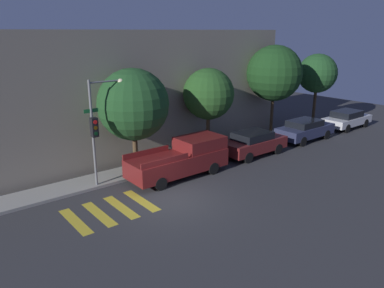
# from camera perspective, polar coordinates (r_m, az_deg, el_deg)

# --- Properties ---
(ground_plane) EXTENTS (60.00, 60.00, 0.00)m
(ground_plane) POSITION_cam_1_polar(r_m,az_deg,el_deg) (17.03, -3.09, -8.52)
(ground_plane) COLOR #333335
(sidewalk) EXTENTS (26.00, 1.73, 0.14)m
(sidewalk) POSITION_cam_1_polar(r_m,az_deg,el_deg) (20.19, -9.85, -4.35)
(sidewalk) COLOR gray
(sidewalk) RESTS_ON ground
(building_row) EXTENTS (26.00, 6.00, 7.35)m
(building_row) POSITION_cam_1_polar(r_m,az_deg,el_deg) (22.99, -15.53, 7.22)
(building_row) COLOR gray
(building_row) RESTS_ON ground
(crosswalk) EXTENTS (3.50, 2.60, 0.00)m
(crosswalk) POSITION_cam_1_polar(r_m,az_deg,el_deg) (16.46, -12.36, -9.86)
(crosswalk) COLOR gold
(crosswalk) RESTS_ON ground
(traffic_light_pole) EXTENTS (2.11, 0.56, 5.20)m
(traffic_light_pole) POSITION_cam_1_polar(r_m,az_deg,el_deg) (17.93, -13.83, 3.89)
(traffic_light_pole) COLOR slate
(traffic_light_pole) RESTS_ON ground
(pickup_truck) EXTENTS (5.38, 1.96, 1.90)m
(pickup_truck) POSITION_cam_1_polar(r_m,az_deg,el_deg) (19.44, -1.46, -2.17)
(pickup_truck) COLOR maroon
(pickup_truck) RESTS_ON ground
(sedan_near_corner) EXTENTS (4.26, 1.87, 1.47)m
(sedan_near_corner) POSITION_cam_1_polar(r_m,az_deg,el_deg) (22.99, 9.29, 0.19)
(sedan_near_corner) COLOR maroon
(sedan_near_corner) RESTS_ON ground
(sedan_middle) EXTENTS (4.45, 1.85, 1.43)m
(sedan_middle) POSITION_cam_1_polar(r_m,az_deg,el_deg) (27.00, 16.84, 2.15)
(sedan_middle) COLOR #2D3351
(sedan_middle) RESTS_ON ground
(sedan_far_end) EXTENTS (4.35, 1.84, 1.38)m
(sedan_far_end) POSITION_cam_1_polar(r_m,az_deg,el_deg) (31.54, 22.53, 3.58)
(sedan_far_end) COLOR silver
(sedan_far_end) RESTS_ON ground
(tree_near_corner) EXTENTS (3.70, 3.70, 5.53)m
(tree_near_corner) POSITION_cam_1_polar(r_m,az_deg,el_deg) (19.44, -8.94, 5.94)
(tree_near_corner) COLOR #4C3823
(tree_near_corner) RESTS_ON ground
(tree_midblock) EXTENTS (3.05, 3.05, 5.23)m
(tree_midblock) POSITION_cam_1_polar(r_m,az_deg,el_deg) (22.36, 2.54, 7.60)
(tree_midblock) COLOR #4C3823
(tree_midblock) RESTS_ON ground
(tree_far_end) EXTENTS (3.78, 3.78, 6.42)m
(tree_far_end) POSITION_cam_1_polar(r_m,az_deg,el_deg) (26.49, 12.43, 10.48)
(tree_far_end) COLOR #42301E
(tree_far_end) RESTS_ON ground
(tree_behind_truck) EXTENTS (2.97, 2.97, 5.65)m
(tree_behind_truck) POSITION_cam_1_polar(r_m,az_deg,el_deg) (30.63, 18.55, 10.14)
(tree_behind_truck) COLOR #42301E
(tree_behind_truck) RESTS_ON ground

